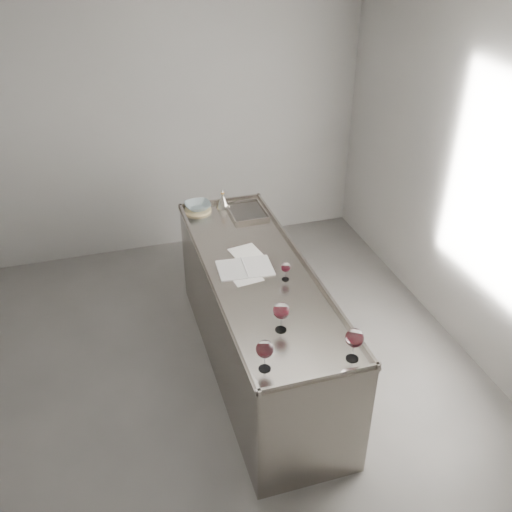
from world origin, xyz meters
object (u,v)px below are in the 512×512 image
object	(u,v)px
counter	(258,320)
wine_funnel	(223,202)
ceramic_bowl	(198,206)
wine_glass_left	(265,350)
wine_glass_middle	(281,311)
notebook	(245,268)
wine_glass_right	(354,339)
wine_glass_small	(286,268)

from	to	relation	value
counter	wine_funnel	size ratio (longest dim) A/B	13.22
ceramic_bowl	wine_funnel	size ratio (longest dim) A/B	1.23
wine_funnel	ceramic_bowl	bearing A→B (deg)	180.00
wine_glass_left	wine_glass_middle	xyz separation A→B (m)	(0.21, 0.31, 0.00)
wine_funnel	notebook	bearing A→B (deg)	-95.00
wine_glass_left	wine_glass_right	xyz separation A→B (m)	(0.53, -0.07, 0.01)
wine_glass_right	wine_funnel	bearing A→B (deg)	96.72
wine_glass_left	ceramic_bowl	bearing A→B (deg)	88.76
notebook	wine_funnel	bearing A→B (deg)	89.23
wine_glass_left	wine_glass_small	xyz separation A→B (m)	(0.43, 0.84, -0.05)
wine_glass_small	notebook	distance (m)	0.34
wine_glass_middle	ceramic_bowl	size ratio (longest dim) A/B	0.93
counter	wine_funnel	world-z (taller)	wine_funnel
wine_glass_small	wine_funnel	xyz separation A→B (m)	(-0.15, 1.25, -0.04)
counter	notebook	size ratio (longest dim) A/B	5.69
ceramic_bowl	wine_funnel	xyz separation A→B (m)	(0.23, -0.00, 0.01)
wine_glass_right	wine_glass_small	world-z (taller)	wine_glass_right
wine_glass_left	notebook	size ratio (longest dim) A/B	0.49
wine_glass_right	notebook	distance (m)	1.20
wine_glass_right	notebook	bearing A→B (deg)	106.85
wine_glass_left	wine_funnel	xyz separation A→B (m)	(0.28, 2.09, -0.09)
counter	ceramic_bowl	bearing A→B (deg)	102.03
wine_glass_middle	wine_glass_small	bearing A→B (deg)	67.61
notebook	ceramic_bowl	xyz separation A→B (m)	(-0.14, 1.02, 0.04)
wine_glass_right	wine_glass_middle	bearing A→B (deg)	130.18
counter	ceramic_bowl	size ratio (longest dim) A/B	10.72
counter	wine_glass_small	distance (m)	0.61
wine_glass_right	wine_glass_small	bearing A→B (deg)	96.36
counter	ceramic_bowl	world-z (taller)	ceramic_bowl
counter	wine_glass_left	distance (m)	1.21
wine_glass_left	wine_glass_middle	size ratio (longest dim) A/B	0.99
counter	wine_glass_right	distance (m)	1.27
wine_glass_right	counter	bearing A→B (deg)	103.24
wine_funnel	wine_glass_right	bearing A→B (deg)	-83.28
counter	wine_glass_left	bearing A→B (deg)	-105.22
wine_glass_left	wine_funnel	bearing A→B (deg)	82.50
wine_glass_left	notebook	xyz separation A→B (m)	(0.19, 1.07, -0.14)
wine_glass_right	wine_funnel	size ratio (longest dim) A/B	1.20
wine_glass_left	wine_glass_middle	bearing A→B (deg)	56.27
wine_glass_left	wine_funnel	world-z (taller)	wine_glass_left
wine_glass_left	wine_glass_right	bearing A→B (deg)	-7.50
counter	wine_glass_right	world-z (taller)	wine_glass_right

